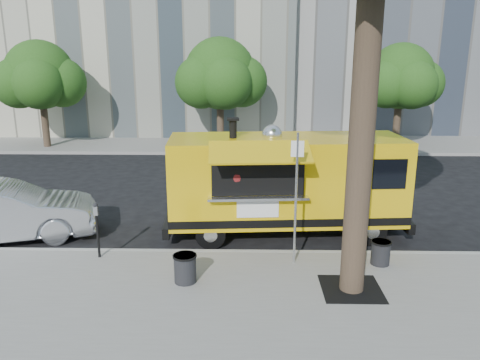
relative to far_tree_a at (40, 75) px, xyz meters
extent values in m
plane|color=black|center=(10.00, -12.30, -3.78)|extent=(120.00, 120.00, 0.00)
cube|color=gray|center=(10.00, -16.30, -3.70)|extent=(60.00, 6.00, 0.15)
cube|color=#999993|center=(10.00, -13.23, -3.70)|extent=(60.00, 0.14, 0.16)
cube|color=gray|center=(10.00, 1.20, -3.70)|extent=(60.00, 5.00, 0.15)
cylinder|color=#33261C|center=(12.60, -15.10, -0.38)|extent=(0.48, 0.48, 6.50)
cube|color=black|center=(12.60, -15.10, -3.62)|extent=(1.20, 1.20, 0.02)
cylinder|color=#33261C|center=(0.00, 0.00, -2.33)|extent=(0.36, 0.36, 2.60)
sphere|color=#1E4512|center=(0.00, 0.00, 0.02)|extent=(3.42, 3.42, 3.42)
cylinder|color=#33261C|center=(9.00, 0.40, -2.33)|extent=(0.36, 0.36, 2.60)
sphere|color=#1E4512|center=(9.00, 0.40, 0.07)|extent=(3.60, 3.60, 3.60)
cylinder|color=#33261C|center=(18.00, 0.10, -2.33)|extent=(0.36, 0.36, 2.60)
sphere|color=#1E4512|center=(18.00, 0.10, -0.04)|extent=(3.24, 3.24, 3.24)
cylinder|color=silver|center=(11.55, -13.85, -2.13)|extent=(0.06, 0.06, 3.00)
cube|color=white|center=(11.55, -13.85, -0.98)|extent=(0.28, 0.02, 0.35)
cylinder|color=black|center=(7.00, -13.65, -3.10)|extent=(0.06, 0.06, 1.05)
cube|color=silver|center=(7.00, -13.65, -2.48)|extent=(0.10, 0.08, 0.22)
sphere|color=black|center=(7.00, -13.65, -2.35)|extent=(0.11, 0.11, 0.11)
cube|color=yellow|center=(11.50, -11.70, -2.20)|extent=(6.24, 2.51, 2.21)
cube|color=black|center=(11.50, -11.70, -3.10)|extent=(6.26, 2.53, 0.21)
cube|color=black|center=(14.62, -11.47, -3.35)|extent=(0.32, 1.97, 0.28)
cube|color=black|center=(8.37, -11.93, -3.35)|extent=(0.32, 1.97, 0.28)
cube|color=black|center=(14.56, -11.48, -1.85)|extent=(0.17, 1.65, 0.89)
cylinder|color=black|center=(13.67, -12.41, -3.40)|extent=(0.77, 0.32, 0.75)
cylinder|color=black|center=(13.54, -10.68, -3.40)|extent=(0.77, 0.32, 0.75)
cylinder|color=black|center=(9.55, -12.71, -3.40)|extent=(0.77, 0.32, 0.75)
cylinder|color=black|center=(9.42, -10.99, -3.40)|extent=(0.77, 0.32, 0.75)
cube|color=black|center=(10.72, -12.73, -1.85)|extent=(2.26, 0.34, 0.99)
cube|color=silver|center=(10.74, -12.89, -2.38)|extent=(2.47, 0.53, 0.06)
cube|color=yellow|center=(10.76, -13.23, -1.18)|extent=(2.41, 1.06, 0.40)
cube|color=white|center=(10.73, -12.81, -2.67)|extent=(1.03, 0.12, 0.47)
cylinder|color=black|center=(10.09, -11.80, -0.86)|extent=(0.19, 0.19, 0.52)
sphere|color=silver|center=(11.11, -11.54, -1.05)|extent=(0.53, 0.53, 0.53)
sphere|color=maroon|center=(10.19, -12.48, -1.90)|extent=(0.79, 0.79, 0.79)
cylinder|color=#FF590C|center=(10.20, -12.71, -2.03)|extent=(0.33, 0.14, 0.32)
imported|color=silver|center=(4.05, -12.30, -3.00)|extent=(5.00, 2.91, 1.56)
cylinder|color=black|center=(9.19, -14.84, -3.32)|extent=(0.46, 0.46, 0.60)
cylinder|color=black|center=(9.19, -14.84, -3.04)|extent=(0.50, 0.50, 0.04)
cylinder|color=black|center=(13.50, -13.89, -3.35)|extent=(0.42, 0.42, 0.55)
cylinder|color=black|center=(13.50, -13.89, -3.10)|extent=(0.46, 0.46, 0.04)
camera|label=1|loc=(10.52, -23.74, 0.97)|focal=35.00mm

